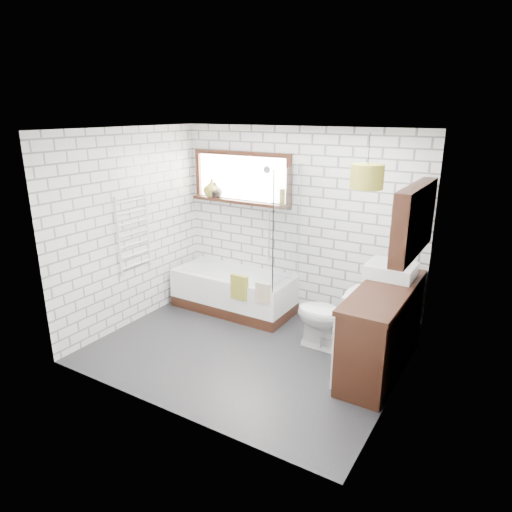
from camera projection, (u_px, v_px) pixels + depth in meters
The scene contains 22 objects.
floor at pixel (245, 352), 5.32m from camera, with size 3.40×2.60×0.01m, color black.
ceiling at pixel (243, 129), 4.56m from camera, with size 3.40×2.60×0.01m, color white.
wall_back at pixel (297, 224), 6.00m from camera, with size 3.40×0.01×2.50m, color white.
wall_front at pixel (161, 287), 3.88m from camera, with size 3.40×0.01×2.50m, color white.
wall_left at pixel (131, 229), 5.78m from camera, with size 0.01×2.60×2.50m, color white.
wall_right at pixel (403, 278), 4.10m from camera, with size 0.01×2.60×2.50m, color white.
window at pixel (241, 178), 6.22m from camera, with size 1.52×0.16×0.68m, color black.
towel_radiator at pixel (134, 233), 5.77m from camera, with size 0.06×0.52×1.00m, color white.
mirror_cabinet at pixel (414, 220), 4.51m from camera, with size 0.16×1.20×0.70m, color black.
shower_riser at pixel (269, 214), 6.13m from camera, with size 0.02×0.02×1.30m, color silver.
bathtub at pixel (234, 291), 6.38m from camera, with size 1.67×0.74×0.54m, color white.
shower_screen at pixel (287, 228), 5.66m from camera, with size 0.02×0.72×1.50m, color white.
towel_green at pixel (239, 287), 5.83m from camera, with size 0.24×0.06×0.32m, color olive.
towel_beige at pixel (263, 293), 5.66m from camera, with size 0.20×0.05×0.26m, color tan.
vanity at pixel (382, 329), 4.87m from camera, with size 0.52×1.61×0.92m, color black.
basin at pixel (391, 270), 5.04m from camera, with size 0.51×0.45×0.15m, color white.
tap at pixel (406, 269), 4.95m from camera, with size 0.03×0.03×0.14m, color silver.
toilet at pixel (329, 317), 5.28m from camera, with size 0.80×0.45×0.81m, color white.
vase_olive at pixel (212, 189), 6.48m from camera, with size 0.25×0.25×0.26m, color olive.
vase_dark at pixel (215, 191), 6.46m from camera, with size 0.20×0.20×0.21m, color black.
bottle at pixel (282, 199), 5.94m from camera, with size 0.07×0.07×0.21m, color olive.
pendant at pixel (367, 177), 4.22m from camera, with size 0.31×0.31×0.23m, color olive.
Camera 1 is at (2.56, -3.98, 2.69)m, focal length 32.00 mm.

